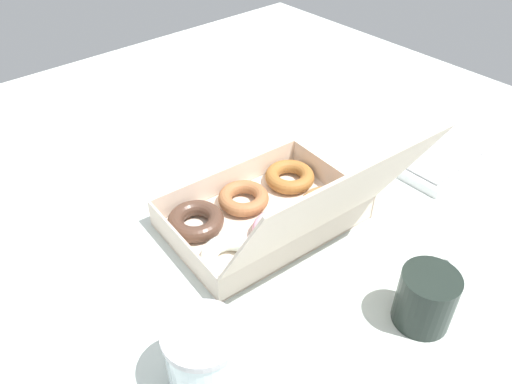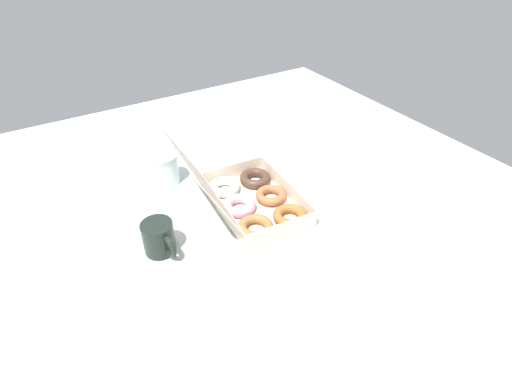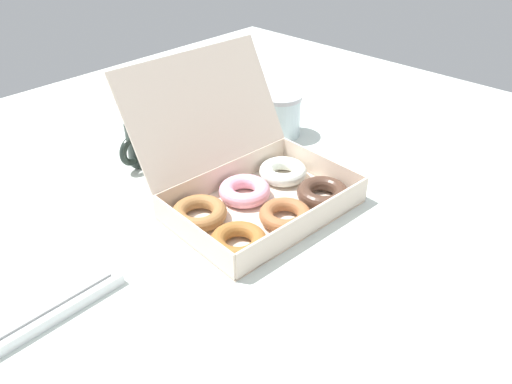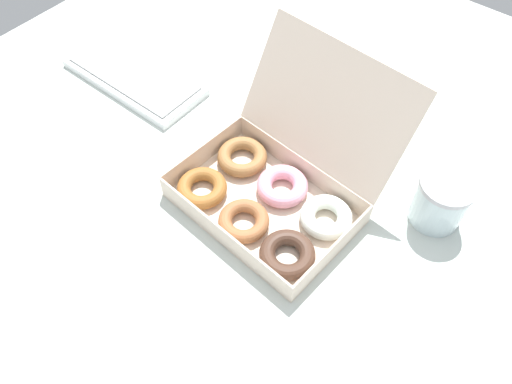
{
  "view_description": "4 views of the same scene",
  "coord_description": "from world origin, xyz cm",
  "px_view_note": "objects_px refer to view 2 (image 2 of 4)",
  "views": [
    {
      "loc": [
        42.44,
        49.71,
        61.39
      ],
      "look_at": [
        -3.55,
        -3.68,
        5.23
      ],
      "focal_mm": 35.0,
      "sensor_mm": 36.0,
      "label": 1
    },
    {
      "loc": [
        -86.01,
        48.75,
        76.44
      ],
      "look_at": [
        -2.31,
        -2.23,
        4.27
      ],
      "focal_mm": 28.0,
      "sensor_mm": 36.0,
      "label": 2
    },
    {
      "loc": [
        -60.82,
        -53.73,
        55.33
      ],
      "look_at": [
        -2.17,
        1.39,
        2.5
      ],
      "focal_mm": 35.0,
      "sensor_mm": 36.0,
      "label": 3
    },
    {
      "loc": [
        30.55,
        -45.45,
        79.77
      ],
      "look_at": [
        -4.9,
        -1.49,
        3.77
      ],
      "focal_mm": 35.0,
      "sensor_mm": 36.0,
      "label": 4
    }
  ],
  "objects_px": {
    "donut_box": "(249,198)",
    "coffee_mug": "(159,238)",
    "glass_jar": "(164,168)",
    "keyboard": "(329,331)"
  },
  "relations": [
    {
      "from": "donut_box",
      "to": "glass_jar",
      "type": "distance_m",
      "value": 0.31
    },
    {
      "from": "donut_box",
      "to": "keyboard",
      "type": "distance_m",
      "value": 0.48
    },
    {
      "from": "coffee_mug",
      "to": "glass_jar",
      "type": "height_order",
      "value": "glass_jar"
    },
    {
      "from": "donut_box",
      "to": "keyboard",
      "type": "xyz_separation_m",
      "value": [
        -0.47,
        0.08,
        -0.02
      ]
    },
    {
      "from": "keyboard",
      "to": "coffee_mug",
      "type": "height_order",
      "value": "coffee_mug"
    },
    {
      "from": "donut_box",
      "to": "glass_jar",
      "type": "height_order",
      "value": "donut_box"
    },
    {
      "from": "donut_box",
      "to": "keyboard",
      "type": "height_order",
      "value": "donut_box"
    },
    {
      "from": "glass_jar",
      "to": "keyboard",
      "type": "bearing_deg",
      "value": -173.05
    },
    {
      "from": "donut_box",
      "to": "coffee_mug",
      "type": "relative_size",
      "value": 3.01
    },
    {
      "from": "donut_box",
      "to": "coffee_mug",
      "type": "height_order",
      "value": "donut_box"
    }
  ]
}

